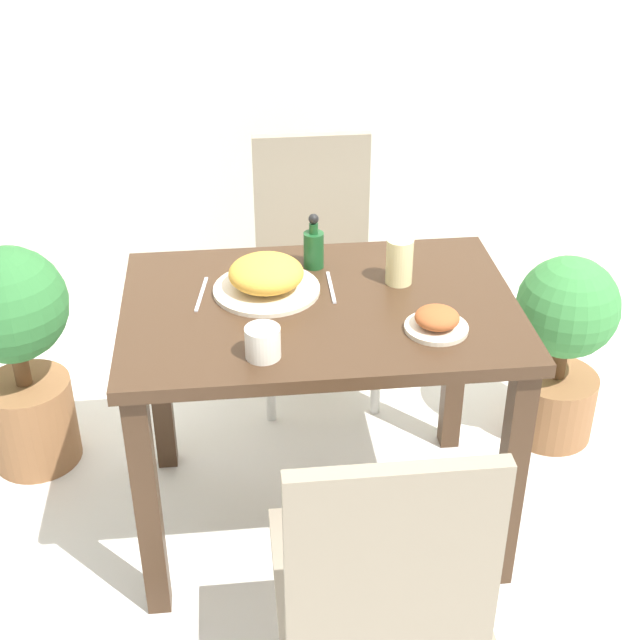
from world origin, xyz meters
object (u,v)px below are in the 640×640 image
drink_cup (263,342)px  chair_near (380,580)px  potted_plant_right (562,342)px  food_plate (266,277)px  chair_far (315,254)px  juice_glass (399,261)px  side_plate (437,321)px  sauce_bottle (314,247)px  potted_plant_left (17,347)px

drink_cup → chair_near: bearing=-67.9°
drink_cup → potted_plant_right: drink_cup is taller
food_plate → drink_cup: bearing=-94.8°
potted_plant_right → chair_far: bearing=149.8°
food_plate → juice_glass: (0.36, 0.01, 0.02)m
side_plate → sauce_bottle: bearing=125.5°
side_plate → potted_plant_right: side_plate is taller
side_plate → drink_cup: size_ratio=1.88×
side_plate → potted_plant_right: (0.54, 0.48, -0.40)m
chair_far → drink_cup: (-0.23, -0.98, 0.27)m
chair_near → sauce_bottle: sauce_bottle is taller
drink_cup → potted_plant_left: (-0.72, 0.60, -0.34)m
food_plate → drink_cup: 0.31m
juice_glass → potted_plant_right: juice_glass is taller
side_plate → potted_plant_left: side_plate is taller
chair_far → sauce_bottle: (-0.06, -0.54, 0.29)m
potted_plant_left → potted_plant_right: bearing=-1.6°
chair_near → sauce_bottle: 0.98m
food_plate → side_plate: 0.47m
chair_near → juice_glass: 0.89m
chair_near → sauce_bottle: bearing=-87.8°
chair_far → juice_glass: 0.74m
side_plate → juice_glass: juice_glass is taller
potted_plant_left → potted_plant_right: (1.69, -0.05, -0.07)m
chair_near → potted_plant_left: chair_near is taller
chair_far → side_plate: size_ratio=5.61×
chair_far → food_plate: size_ratio=3.12×
chair_far → chair_near: bearing=-90.9°
chair_far → food_plate: chair_far is taller
chair_near → drink_cup: chair_near is taller
chair_near → potted_plant_right: (0.77, 1.05, -0.14)m
juice_glass → potted_plant_right: 0.76m
juice_glass → sauce_bottle: 0.25m
food_plate → chair_near: bearing=-77.8°
chair_far → potted_plant_right: bearing=-30.2°
chair_near → juice_glass: bearing=-102.4°
side_plate → sauce_bottle: size_ratio=0.99×
drink_cup → potted_plant_left: bearing=140.2°
chair_near → potted_plant_right: size_ratio=1.37×
drink_cup → sauce_bottle: size_ratio=0.53×
chair_far → potted_plant_left: bearing=-157.8°
drink_cup → potted_plant_right: bearing=29.6°
chair_near → side_plate: chair_near is taller
side_plate → potted_plant_left: bearing=155.3°
chair_near → juice_glass: chair_near is taller
drink_cup → chair_far: bearing=77.1°
food_plate → potted_plant_left: size_ratio=0.38×
food_plate → potted_plant_left: 0.87m
chair_near → drink_cup: size_ratio=10.52×
potted_plant_right → drink_cup: bearing=-150.4°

